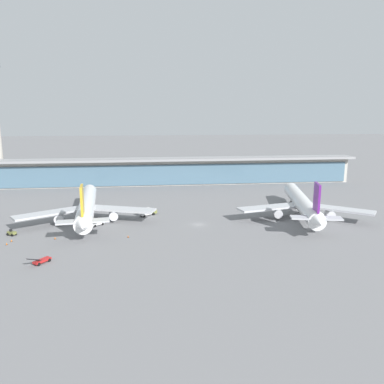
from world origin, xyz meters
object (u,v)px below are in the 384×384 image
object	(u,v)px
safety_cone_delta	(128,236)
service_truck_mid_apron_white	(299,207)
safety_cone_bravo	(11,240)
service_truck_by_tail_red	(41,261)
service_truck_under_wing_white	(97,224)
safety_cone_charlie	(7,244)
airliner_centre_stand	(302,203)
service_truck_near_nose_olive	(147,212)
airliner_left_stand	(87,206)
service_truck_on_taxiway_olive	(12,233)
safety_cone_alpha	(55,238)

from	to	relation	value
safety_cone_delta	service_truck_mid_apron_white	bearing A→B (deg)	23.60
service_truck_mid_apron_white	safety_cone_bravo	world-z (taller)	service_truck_mid_apron_white
service_truck_by_tail_red	service_truck_under_wing_white	bearing A→B (deg)	73.08
safety_cone_bravo	safety_cone_charlie	distance (m)	3.12
airliner_centre_stand	safety_cone_charlie	size ratio (longest dim) A/B	92.56
service_truck_under_wing_white	safety_cone_charlie	bearing A→B (deg)	-145.04
service_truck_near_nose_olive	safety_cone_delta	xyz separation A→B (m)	(-6.18, -26.06, -1.37)
airliner_left_stand	service_truck_on_taxiway_olive	world-z (taller)	airliner_left_stand
airliner_centre_stand	service_truck_under_wing_white	size ratio (longest dim) A/B	11.17
service_truck_on_taxiway_olive	safety_cone_bravo	xyz separation A→B (m)	(1.97, -6.32, -0.56)
service_truck_under_wing_white	airliner_centre_stand	bearing A→B (deg)	1.91
safety_cone_bravo	safety_cone_charlie	world-z (taller)	same
safety_cone_alpha	safety_cone_bravo	bearing A→B (deg)	-176.93
safety_cone_alpha	safety_cone_charlie	bearing A→B (deg)	-164.11
airliner_left_stand	service_truck_under_wing_white	world-z (taller)	airliner_left_stand
service_truck_mid_apron_white	service_truck_on_taxiway_olive	world-z (taller)	service_truck_mid_apron_white
airliner_centre_stand	safety_cone_alpha	bearing A→B (deg)	-169.70
airliner_left_stand	airliner_centre_stand	world-z (taller)	same
service_truck_by_tail_red	safety_cone_charlie	distance (m)	21.89
airliner_centre_stand	service_truck_under_wing_white	xyz separation A→B (m)	(-76.77, -2.56, -4.67)
service_truck_on_taxiway_olive	safety_cone_charlie	bearing A→B (deg)	-80.39
service_truck_by_tail_red	service_truck_on_taxiway_olive	distance (m)	30.43
service_truck_by_tail_red	safety_cone_delta	distance (m)	29.15
airliner_left_stand	safety_cone_charlie	xyz separation A→B (m)	(-20.29, -25.05, -5.16)
service_truck_near_nose_olive	airliner_left_stand	bearing A→B (deg)	-170.20
safety_cone_bravo	safety_cone_charlie	bearing A→B (deg)	-96.96
service_truck_under_wing_white	safety_cone_alpha	bearing A→B (deg)	-130.13
service_truck_on_taxiway_olive	safety_cone_delta	bearing A→B (deg)	-9.89
airliner_centre_stand	service_truck_mid_apron_white	distance (m)	14.96
service_truck_on_taxiway_olive	safety_cone_charlie	distance (m)	9.57
service_truck_by_tail_red	safety_cone_delta	bearing A→B (deg)	41.43
service_truck_by_tail_red	service_truck_on_taxiway_olive	xyz separation A→B (m)	(-16.00, 25.89, 0.07)
safety_cone_delta	service_truck_near_nose_olive	bearing A→B (deg)	76.65
airliner_centre_stand	service_truck_by_tail_red	distance (m)	94.39
airliner_left_stand	safety_cone_bravo	size ratio (longest dim) A/B	93.40
safety_cone_charlie	service_truck_mid_apron_white	bearing A→B (deg)	17.43
service_truck_on_taxiway_olive	safety_cone_alpha	world-z (taller)	service_truck_on_taxiway_olive
safety_cone_bravo	airliner_left_stand	bearing A→B (deg)	47.79
airliner_left_stand	service_truck_near_nose_olive	bearing A→B (deg)	9.80
airliner_left_stand	safety_cone_charlie	distance (m)	32.65
service_truck_near_nose_olive	service_truck_under_wing_white	xyz separation A→B (m)	(-17.78, -11.63, -0.88)
service_truck_under_wing_white	service_truck_on_taxiway_olive	size ratio (longest dim) A/B	1.74
service_truck_mid_apron_white	service_truck_near_nose_olive	bearing A→B (deg)	-176.05
service_truck_under_wing_white	service_truck_mid_apron_white	world-z (taller)	same
service_truck_near_nose_olive	service_truck_by_tail_red	bearing A→B (deg)	-121.72
service_truck_mid_apron_white	service_truck_by_tail_red	bearing A→B (deg)	-151.49
service_truck_under_wing_white	safety_cone_delta	xyz separation A→B (m)	(11.60, -14.43, -0.49)
safety_cone_bravo	safety_cone_delta	size ratio (longest dim) A/B	1.00
service_truck_by_tail_red	safety_cone_alpha	world-z (taller)	service_truck_by_tail_red
service_truck_near_nose_olive	service_truck_by_tail_red	xyz separation A→B (m)	(-28.03, -45.34, -0.88)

